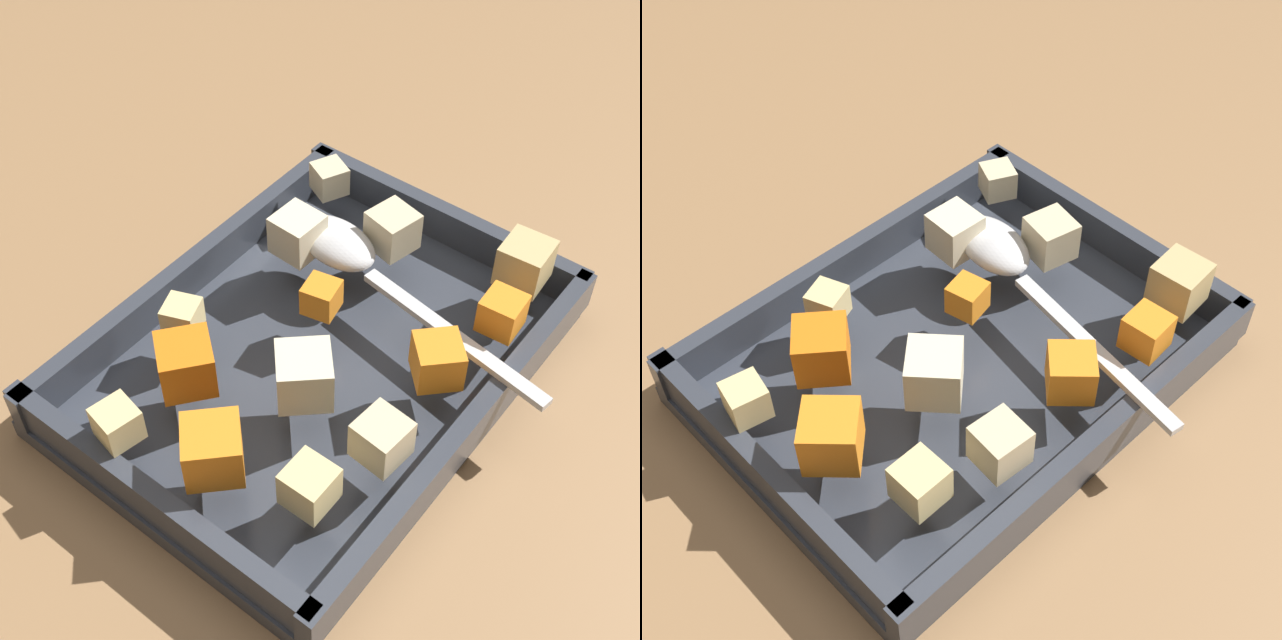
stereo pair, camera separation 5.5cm
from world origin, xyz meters
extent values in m
plane|color=#936D47|center=(0.00, 0.00, 0.00)|extent=(4.00, 4.00, 0.00)
cube|color=#333842|center=(0.00, 0.00, 0.01)|extent=(0.32, 0.24, 0.01)
cube|color=#333842|center=(0.00, -0.12, 0.03)|extent=(0.32, 0.01, 0.03)
cube|color=#333842|center=(0.00, 0.11, 0.03)|extent=(0.32, 0.01, 0.03)
cube|color=#333842|center=(-0.15, 0.00, 0.03)|extent=(0.01, 0.24, 0.03)
cube|color=#333842|center=(0.16, 0.00, 0.03)|extent=(0.01, 0.24, 0.03)
cube|color=orange|center=(-0.08, 0.04, 0.06)|extent=(0.05, 0.05, 0.03)
cube|color=orange|center=(0.02, 0.01, 0.06)|extent=(0.03, 0.03, 0.02)
cube|color=orange|center=(-0.12, -0.02, 0.06)|extent=(0.05, 0.05, 0.03)
cube|color=orange|center=(0.08, -0.09, 0.06)|extent=(0.03, 0.03, 0.03)
cube|color=orange|center=(0.02, -0.08, 0.06)|extent=(0.04, 0.04, 0.03)
cube|color=beige|center=(0.05, 0.06, 0.06)|extent=(0.03, 0.03, 0.03)
cube|color=beige|center=(-0.04, -0.03, 0.06)|extent=(0.05, 0.05, 0.03)
cube|color=#E0CC89|center=(-0.05, 0.07, 0.06)|extent=(0.03, 0.03, 0.02)
cube|color=#E0CC89|center=(-0.14, 0.04, 0.06)|extent=(0.03, 0.03, 0.02)
cube|color=beige|center=(0.12, 0.08, 0.06)|extent=(0.03, 0.03, 0.02)
cube|color=beige|center=(0.10, 0.01, 0.06)|extent=(0.04, 0.04, 0.03)
cube|color=beige|center=(-0.05, -0.09, 0.06)|extent=(0.03, 0.03, 0.03)
cube|color=#E0CC89|center=(-0.10, -0.08, 0.06)|extent=(0.03, 0.03, 0.03)
cube|color=tan|center=(0.13, -0.08, 0.06)|extent=(0.03, 0.03, 0.03)
ellipsoid|color=silver|center=(0.07, 0.03, 0.05)|extent=(0.05, 0.07, 0.02)
cube|color=silver|center=(0.05, -0.08, 0.05)|extent=(0.03, 0.15, 0.01)
camera|label=1|loc=(-0.31, -0.25, 0.49)|focal=51.05mm
camera|label=2|loc=(-0.27, -0.29, 0.49)|focal=51.05mm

